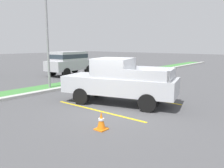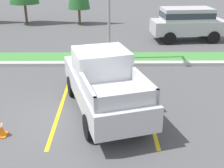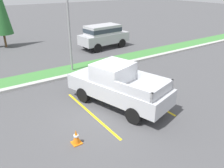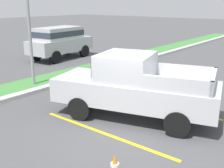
{
  "view_description": "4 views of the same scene",
  "coord_description": "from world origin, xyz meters",
  "px_view_note": "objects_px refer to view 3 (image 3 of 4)",
  "views": [
    {
      "loc": [
        -7.51,
        -6.03,
        2.72
      ],
      "look_at": [
        1.23,
        1.07,
        0.76
      ],
      "focal_mm": 36.55,
      "sensor_mm": 36.0,
      "label": 1
    },
    {
      "loc": [
        0.97,
        -8.75,
        4.83
      ],
      "look_at": [
        1.05,
        0.06,
        1.07
      ],
      "focal_mm": 46.54,
      "sensor_mm": 36.0,
      "label": 2
    },
    {
      "loc": [
        -5.14,
        -7.93,
        5.6
      ],
      "look_at": [
        0.49,
        0.35,
        1.15
      ],
      "focal_mm": 36.8,
      "sensor_mm": 36.0,
      "label": 3
    },
    {
      "loc": [
        -6.35,
        -4.51,
        3.64
      ],
      "look_at": [
        -0.08,
        0.5,
        1.28
      ],
      "focal_mm": 44.61,
      "sensor_mm": 36.0,
      "label": 4
    }
  ],
  "objects_px": {
    "traffic_cone": "(76,137)",
    "pickup_truck_main": "(117,85)",
    "suv_distant": "(103,35)",
    "street_light": "(69,10)"
  },
  "relations": [
    {
      "from": "traffic_cone",
      "to": "pickup_truck_main",
      "type": "bearing_deg",
      "value": 28.24
    },
    {
      "from": "suv_distant",
      "to": "street_light",
      "type": "height_order",
      "value": "street_light"
    },
    {
      "from": "street_light",
      "to": "traffic_cone",
      "type": "distance_m",
      "value": 8.65
    },
    {
      "from": "suv_distant",
      "to": "street_light",
      "type": "distance_m",
      "value": 6.97
    },
    {
      "from": "street_light",
      "to": "traffic_cone",
      "type": "bearing_deg",
      "value": -114.57
    },
    {
      "from": "suv_distant",
      "to": "pickup_truck_main",
      "type": "bearing_deg",
      "value": -118.77
    },
    {
      "from": "pickup_truck_main",
      "to": "traffic_cone",
      "type": "bearing_deg",
      "value": -151.76
    },
    {
      "from": "pickup_truck_main",
      "to": "traffic_cone",
      "type": "xyz_separation_m",
      "value": [
        -3.05,
        -1.64,
        -0.75
      ]
    },
    {
      "from": "street_light",
      "to": "traffic_cone",
      "type": "xyz_separation_m",
      "value": [
        -3.24,
        -7.09,
        -3.76
      ]
    },
    {
      "from": "pickup_truck_main",
      "to": "traffic_cone",
      "type": "relative_size",
      "value": 9.23
    }
  ]
}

